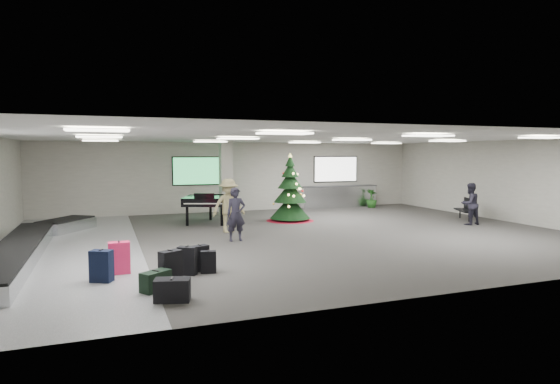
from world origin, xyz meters
name	(u,v)px	position (x,y,z in m)	size (l,w,h in m)	color
ground	(297,235)	(0.00, 0.00, 0.00)	(18.00, 18.00, 0.00)	#33312F
room_envelope	(279,164)	(-0.38, 0.67, 2.33)	(18.02, 14.02, 3.21)	#A09E93
baggage_carousel	(30,245)	(-7.84, -0.08, 0.21)	(2.28, 9.71, 0.43)	silver
service_counter	(338,196)	(5.00, 6.65, 0.55)	(4.05, 0.65, 1.08)	silver
suitcase_0	(171,267)	(-4.68, -4.44, 0.35)	(0.51, 0.42, 0.71)	black
suitcase_1	(187,261)	(-4.24, -3.82, 0.31)	(0.46, 0.39, 0.65)	black
pink_suitcase	(119,258)	(-5.64, -3.22, 0.36)	(0.46, 0.27, 0.74)	#F62056
suitcase_3	(200,258)	(-3.91, -3.56, 0.29)	(0.44, 0.34, 0.60)	black
navy_suitcase	(102,266)	(-6.01, -3.79, 0.34)	(0.50, 0.43, 0.69)	black
green_duffel	(156,281)	(-5.02, -4.84, 0.20)	(0.65, 0.58, 0.41)	black
suitcase_7	(208,262)	(-3.77, -3.83, 0.25)	(0.37, 0.25, 0.52)	black
black_duffel	(172,290)	(-4.81, -5.60, 0.21)	(0.70, 0.51, 0.44)	black
christmas_tree	(290,198)	(1.00, 3.14, 0.93)	(1.90, 1.90, 2.71)	maroon
grand_piano	(207,201)	(-2.23, 3.67, 0.87)	(2.26, 2.55, 1.21)	black
bench	(466,208)	(7.82, 0.90, 0.49)	(0.99, 1.44, 0.87)	black
traveler_a	(236,214)	(-2.16, -0.30, 0.82)	(0.60, 0.39, 1.65)	black
traveler_b	(229,206)	(-1.98, 1.31, 0.91)	(1.18, 0.68, 1.83)	#9B8F60
traveler_bench	(470,204)	(6.93, -0.24, 0.79)	(0.77, 0.60, 1.58)	black
potted_plant_left	(296,203)	(2.45, 6.00, 0.36)	(0.39, 0.32, 0.72)	#1A4516
potted_plant_right	(372,198)	(6.49, 5.94, 0.46)	(0.52, 0.52, 0.92)	#1A4516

